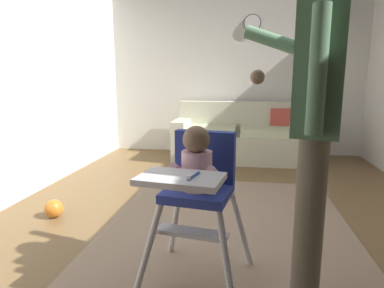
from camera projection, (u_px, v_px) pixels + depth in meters
ground at (219, 234)px, 2.71m from camera, size 5.63×7.54×0.10m
wall_far at (234, 72)px, 5.37m from camera, size 4.83×0.06×2.63m
wall_left at (2, 66)px, 3.05m from camera, size 0.06×6.54×2.63m
area_rug at (226, 238)px, 2.52m from camera, size 1.98×2.94×0.01m
couch at (239, 138)px, 5.03m from camera, size 1.91×0.86×0.86m
high_chair at (198, 177)px, 1.86m from camera, size 0.69×0.79×0.95m
adult_standing at (315, 128)px, 1.58m from camera, size 0.50×0.58×1.68m
toy_ball at (54, 209)px, 2.90m from camera, size 0.16×0.16×0.16m
wall_clock at (252, 23)px, 5.15m from camera, size 0.27×0.04×0.27m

